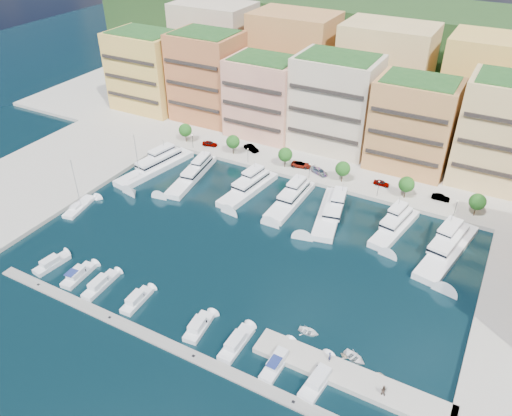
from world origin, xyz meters
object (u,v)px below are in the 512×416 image
(yacht_5, at_px, (395,225))
(cruiser_3, at_px, (137,301))
(tree_2, at_px, (285,155))
(car_2, at_px, (301,165))
(cruiser_0, at_px, (52,264))
(tender_1, at_px, (344,356))
(yacht_3, at_px, (291,198))
(sailboat_1, at_px, (79,207))
(lamppost_1, at_px, (248,153))
(lamppost_4, at_px, (456,205))
(car_0, at_px, (210,144))
(car_4, at_px, (381,183))
(lamppost_0, at_px, (192,139))
(cruiser_2, at_px, (100,285))
(cruiser_5, at_px, (198,327))
(cruiser_6, at_px, (236,344))
(tree_3, at_px, (343,169))
(tender_0, at_px, (309,332))
(car_5, at_px, (441,197))
(yacht_1, at_px, (193,174))
(person_0, at_px, (330,357))
(tree_5, at_px, (478,202))
(cruiser_1, at_px, (78,275))
(lamppost_3, at_px, (379,186))
(tree_4, at_px, (407,184))
(yacht_2, at_px, (250,186))
(person_1, at_px, (383,390))
(yacht_4, at_px, (331,211))
(lamppost_2, at_px, (310,168))
(yacht_6, at_px, (448,247))
(sailboat_2, at_px, (139,179))
(tender_3, at_px, (379,374))
(car_3, at_px, (319,171))
(car_1, at_px, (251,148))
(tender_2, at_px, (354,358))
(tree_0, at_px, (185,130))
(tree_1, at_px, (233,142))

(yacht_5, relative_size, cruiser_3, 2.46)
(tree_2, height_order, car_2, tree_2)
(cruiser_0, height_order, tender_1, cruiser_0)
(yacht_3, xyz_separation_m, sailboat_1, (-43.13, -26.57, -0.90))
(lamppost_1, bearing_deg, lamppost_4, 0.00)
(car_0, bearing_deg, car_4, -101.50)
(lamppost_0, height_order, cruiser_2, lamppost_0)
(cruiser_5, relative_size, cruiser_6, 0.87)
(cruiser_5, bearing_deg, tree_3, 85.41)
(lamppost_0, bearing_deg, tender_0, -40.02)
(cruiser_2, xyz_separation_m, car_5, (51.14, 61.21, 1.15))
(yacht_3, bearing_deg, yacht_5, 1.68)
(yacht_1, relative_size, car_0, 5.19)
(car_0, height_order, car_2, car_0)
(yacht_1, xyz_separation_m, cruiser_6, (38.33, -43.40, -0.54))
(person_0, bearing_deg, tender_1, -49.01)
(tree_5, distance_m, tender_0, 53.62)
(yacht_5, relative_size, car_4, 4.55)
(cruiser_2, height_order, sailboat_1, sailboat_1)
(person_0, bearing_deg, cruiser_1, 78.03)
(lamppost_3, bearing_deg, tree_4, 20.97)
(yacht_2, bearing_deg, yacht_5, 1.50)
(car_4, xyz_separation_m, person_1, (17.92, -59.40, 0.28))
(tree_3, distance_m, car_5, 24.30)
(yacht_4, xyz_separation_m, cruiser_0, (-42.83, -44.05, -0.54))
(lamppost_2, height_order, tender_0, lamppost_2)
(yacht_5, xyz_separation_m, cruiser_3, (-35.69, -45.51, -0.66))
(yacht_1, bearing_deg, yacht_6, -0.43)
(lamppost_3, relative_size, sailboat_2, 0.32)
(tender_3, distance_m, car_3, 62.57)
(yacht_1, relative_size, car_1, 4.61)
(lamppost_3, xyz_separation_m, yacht_4, (-7.42, -11.74, -2.73))
(car_1, bearing_deg, tender_2, -117.78)
(tree_4, distance_m, tender_2, 51.79)
(tree_4, bearing_deg, tree_2, 180.00)
(tree_0, relative_size, tree_4, 1.00)
(tree_0, relative_size, yacht_6, 0.24)
(lamppost_1, xyz_separation_m, cruiser_6, (28.95, -55.79, -3.28))
(yacht_4, xyz_separation_m, sailboat_1, (-53.51, -25.84, -0.78))
(lamppost_1, xyz_separation_m, yacht_5, (43.34, -10.27, -2.62))
(lamppost_0, bearing_deg, tree_1, 10.85)
(yacht_4, distance_m, car_5, 27.38)
(yacht_5, relative_size, tender_1, 11.80)
(car_2, bearing_deg, tree_4, -105.61)
(tree_4, distance_m, lamppost_2, 24.13)
(tree_0, distance_m, cruiser_0, 58.75)
(tree_4, distance_m, cruiser_2, 72.54)
(tender_2, bearing_deg, car_1, 60.42)
(tree_4, xyz_separation_m, person_0, (2.08, -54.30, -2.83))
(car_2, height_order, car_5, car_2)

